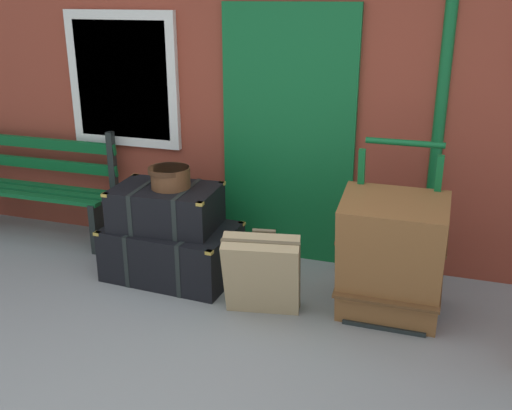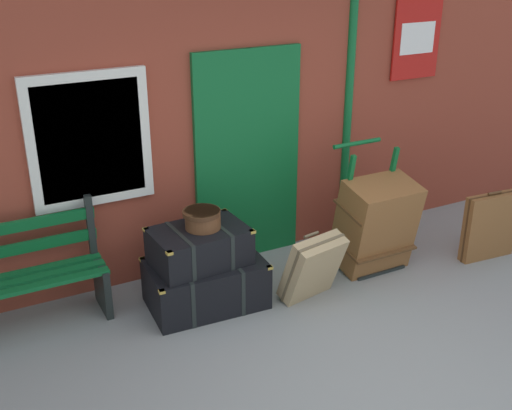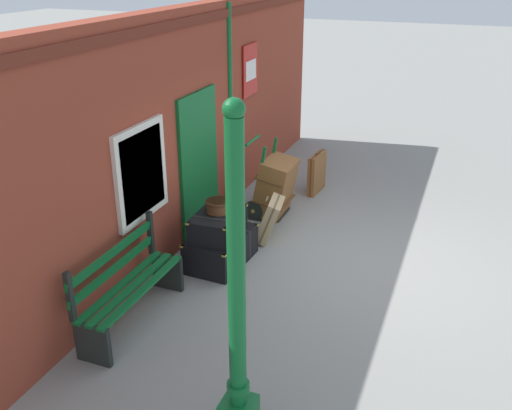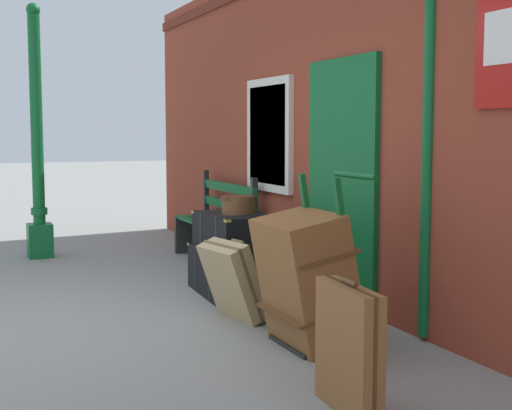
% 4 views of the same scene
% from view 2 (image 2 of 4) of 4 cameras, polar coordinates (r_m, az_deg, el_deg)
% --- Properties ---
extents(ground_plane, '(60.00, 60.00, 0.00)m').
position_cam_2_polar(ground_plane, '(4.77, 11.45, -16.97)').
color(ground_plane, gray).
extents(brick_facade, '(10.40, 0.35, 3.20)m').
position_cam_2_polar(brick_facade, '(6.03, -2.90, 9.42)').
color(brick_facade, brown).
rests_on(brick_facade, ground).
extents(platform_bench, '(1.60, 0.43, 1.01)m').
position_cam_2_polar(platform_bench, '(5.54, -21.73, -6.50)').
color(platform_bench, '#0F5B28').
rests_on(platform_bench, ground).
extents(steamer_trunk_base, '(1.04, 0.70, 0.43)m').
position_cam_2_polar(steamer_trunk_base, '(5.62, -4.57, -7.06)').
color(steamer_trunk_base, black).
rests_on(steamer_trunk_base, ground).
extents(steamer_trunk_middle, '(0.84, 0.59, 0.33)m').
position_cam_2_polar(steamer_trunk_middle, '(5.44, -5.14, -3.72)').
color(steamer_trunk_middle, black).
rests_on(steamer_trunk_middle, steamer_trunk_base).
extents(round_hatbox, '(0.32, 0.32, 0.16)m').
position_cam_2_polar(round_hatbox, '(5.36, -4.87, -1.15)').
color(round_hatbox, brown).
rests_on(round_hatbox, steamer_trunk_middle).
extents(porters_trolley, '(0.71, 0.56, 1.21)m').
position_cam_2_polar(porters_trolley, '(6.38, 9.69, -2.78)').
color(porters_trolley, black).
rests_on(porters_trolley, ground).
extents(large_brown_trunk, '(0.70, 0.59, 0.95)m').
position_cam_2_polar(large_brown_trunk, '(6.17, 10.76, -1.74)').
color(large_brown_trunk, brown).
rests_on(large_brown_trunk, ground).
extents(suitcase_oxblood, '(0.58, 0.47, 0.64)m').
position_cam_2_polar(suitcase_oxblood, '(5.64, 5.13, -5.68)').
color(suitcase_oxblood, tan).
rests_on(suitcase_oxblood, ground).
extents(suitcase_tan, '(0.61, 0.17, 0.73)m').
position_cam_2_polar(suitcase_tan, '(6.75, 20.35, -1.82)').
color(suitcase_tan, brown).
rests_on(suitcase_tan, ground).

